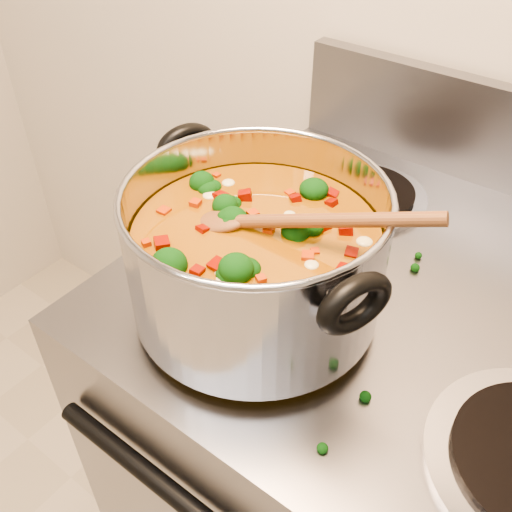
{
  "coord_description": "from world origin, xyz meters",
  "views": [
    {
      "loc": [
        0.11,
        0.62,
        1.43
      ],
      "look_at": [
        -0.19,
        1.01,
        1.01
      ],
      "focal_mm": 40.0,
      "sensor_mm": 36.0,
      "label": 1
    }
  ],
  "objects": [
    {
      "name": "electric_range",
      "position": [
        -0.02,
        1.16,
        0.47
      ],
      "size": [
        0.76,
        0.68,
        1.08
      ],
      "color": "gray",
      "rests_on": "ground"
    },
    {
      "name": "wooden_spoon",
      "position": [
        -0.17,
        1.01,
        1.06
      ],
      "size": [
        0.27,
        0.1,
        0.09
      ],
      "rotation": [
        0.0,
        0.0,
        0.27
      ],
      "color": "brown",
      "rests_on": "stockpot"
    },
    {
      "name": "stockpot",
      "position": [
        -0.19,
        1.01,
        1.01
      ],
      "size": [
        0.35,
        0.29,
        0.17
      ],
      "rotation": [
        0.0,
        0.0,
        -0.36
      ],
      "color": "#A9A9B1",
      "rests_on": "electric_range"
    },
    {
      "name": "cooktop_crumbs",
      "position": [
        -0.04,
        1.14,
        0.92
      ],
      "size": [
        0.09,
        0.21,
        0.01
      ],
      "color": "black",
      "rests_on": "electric_range"
    }
  ]
}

